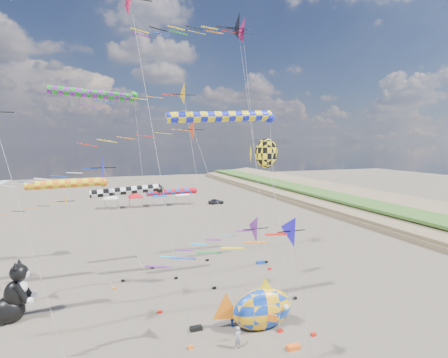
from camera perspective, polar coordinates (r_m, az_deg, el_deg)
delta_kite_1 at (r=31.26m, az=-8.70°, el=12.98°), size 10.84×2.18×19.18m
delta_kite_2 at (r=27.56m, az=-20.63°, el=1.24°), size 10.25×2.03×13.16m
delta_kite_3 at (r=23.19m, az=-17.72°, el=25.64°), size 14.09×2.81×23.51m
delta_kite_4 at (r=18.84m, az=4.60°, el=-9.19°), size 9.97×1.80×10.32m
delta_kite_5 at (r=39.72m, az=2.74°, el=22.18°), size 13.06×2.84×26.66m
delta_kite_6 at (r=34.17m, az=-24.07°, el=-3.67°), size 8.29×1.59×9.71m
delta_kite_7 at (r=26.09m, az=-6.22°, el=7.51°), size 12.16×1.99×16.01m
delta_kite_8 at (r=37.78m, az=3.50°, el=23.48°), size 12.56×2.97×26.99m
delta_kite_9 at (r=23.23m, az=5.47°, el=-8.51°), size 9.77×1.98×9.44m
windsock_0 at (r=24.85m, az=0.36°, el=9.97°), size 9.27×0.78×16.13m
windsock_1 at (r=35.51m, az=-23.78°, el=-0.75°), size 8.37×0.85×10.54m
windsock_2 at (r=34.49m, az=-15.07°, el=-1.90°), size 8.13×0.78×9.75m
windsock_3 at (r=39.39m, az=-8.18°, el=-2.15°), size 7.06×0.68×8.78m
windsock_4 at (r=38.17m, az=-19.99°, el=12.80°), size 9.75×0.90×19.19m
angelfish_kite at (r=31.17m, az=6.62°, el=3.99°), size 3.74×3.02×14.28m
cat_inflatable at (r=33.01m, az=-31.39°, el=-15.32°), size 3.81×2.27×4.85m
fish_inflatable at (r=28.09m, az=6.17°, el=-20.34°), size 6.43×3.08×4.01m
person_adult at (r=25.95m, az=2.32°, el=-24.48°), size 0.67×0.56×1.57m
child_green at (r=28.39m, az=6.12°, el=-22.23°), size 0.57×0.48×1.06m
child_blue at (r=28.52m, az=1.35°, el=-22.01°), size 0.59×0.68×1.10m
kite_bag_0 at (r=41.52m, az=6.00°, el=-13.40°), size 0.90×0.44×0.30m
kite_bag_1 at (r=26.63m, az=11.25°, el=-25.34°), size 0.90×0.44×0.30m
kite_bag_2 at (r=28.34m, az=-4.60°, el=-23.15°), size 0.90×0.44×0.30m
tent_row at (r=77.01m, az=-12.41°, el=-2.12°), size 19.20×4.20×3.80m
parked_car at (r=78.74m, az=-1.31°, el=-3.68°), size 3.54×1.48×1.20m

